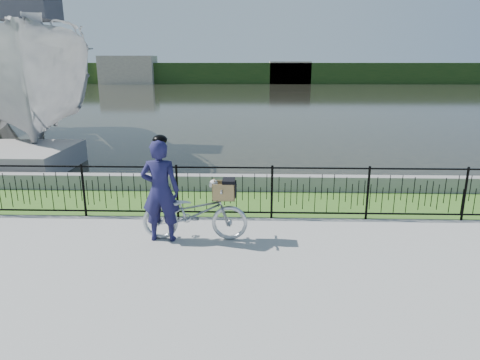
{
  "coord_description": "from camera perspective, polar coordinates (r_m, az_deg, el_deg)",
  "views": [
    {
      "loc": [
        0.59,
        -6.99,
        3.23
      ],
      "look_at": [
        0.35,
        1.0,
        1.0
      ],
      "focal_mm": 32.0,
      "sensor_mm": 36.0,
      "label": 1
    }
  ],
  "objects": [
    {
      "name": "bicycle_rig",
      "position": [
        7.98,
        -5.97,
        -4.31
      ],
      "size": [
        1.96,
        0.68,
        1.19
      ],
      "color": "#A8AEB4",
      "rests_on": "ground"
    },
    {
      "name": "boat_near",
      "position": [
        18.82,
        -25.7,
        11.32
      ],
      "size": [
        8.87,
        12.4,
        6.29
      ],
      "color": "#B0B1B1",
      "rests_on": "water"
    },
    {
      "name": "quay_wall",
      "position": [
        11.03,
        -1.4,
        -0.37
      ],
      "size": [
        60.0,
        0.3,
        0.4
      ],
      "primitive_type": "cube",
      "color": "gray",
      "rests_on": "ground"
    },
    {
      "name": "cyclist",
      "position": [
        7.89,
        -10.59,
        -1.29
      ],
      "size": [
        0.7,
        0.46,
        1.98
      ],
      "color": "#17173F",
      "rests_on": "ground"
    },
    {
      "name": "far_building_left",
      "position": [
        67.61,
        -14.67,
        14.03
      ],
      "size": [
        8.0,
        4.0,
        4.0
      ],
      "primitive_type": "cube",
      "color": "#B5A791",
      "rests_on": "ground"
    },
    {
      "name": "far_treeline",
      "position": [
        67.01,
        1.27,
        14.08
      ],
      "size": [
        120.0,
        6.0,
        3.0
      ],
      "primitive_type": "cube",
      "color": "#254119",
      "rests_on": "ground"
    },
    {
      "name": "ground",
      "position": [
        7.72,
        -2.85,
        -9.16
      ],
      "size": [
        120.0,
        120.0,
        0.0
      ],
      "primitive_type": "plane",
      "color": "gray",
      "rests_on": "ground"
    },
    {
      "name": "far_building_right",
      "position": [
        65.73,
        6.65,
        14.04
      ],
      "size": [
        6.0,
        3.0,
        3.2
      ],
      "primitive_type": "cube",
      "color": "#B5A791",
      "rests_on": "ground"
    },
    {
      "name": "fence",
      "position": [
        9.01,
        -2.1,
        -1.56
      ],
      "size": [
        14.0,
        0.06,
        1.15
      ],
      "primitive_type": null,
      "color": "black",
      "rests_on": "ground"
    },
    {
      "name": "grass_strip",
      "position": [
        10.13,
        -1.7,
        -2.99
      ],
      "size": [
        60.0,
        2.0,
        0.01
      ],
      "primitive_type": "cube",
      "color": "#3C6A21",
      "rests_on": "ground"
    },
    {
      "name": "water",
      "position": [
        40.12,
        0.9,
        10.94
      ],
      "size": [
        120.0,
        120.0,
        0.0
      ],
      "primitive_type": "plane",
      "color": "black",
      "rests_on": "ground"
    }
  ]
}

